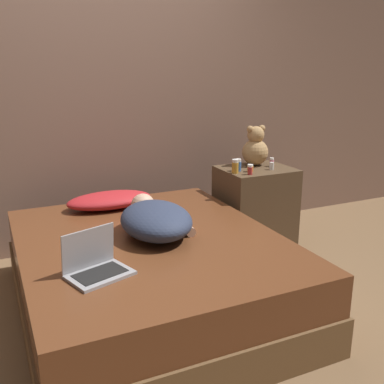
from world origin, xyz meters
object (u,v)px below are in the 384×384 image
(bottle_amber, at_px, (235,166))
(bottle_red, at_px, (250,170))
(bottle_pink, at_px, (272,162))
(person_lying, at_px, (155,219))
(teddy_bear, at_px, (255,148))
(pillow, at_px, (110,200))
(laptop, at_px, (96,265))
(bottle_orange, at_px, (250,168))
(bottle_blue, at_px, (238,165))
(bottle_white, at_px, (272,166))

(bottle_amber, bearing_deg, bottle_red, -46.55)
(bottle_pink, xyz_separation_m, bottle_red, (-0.30, -0.16, 0.00))
(person_lying, xyz_separation_m, teddy_bear, (1.09, 0.61, 0.25))
(pillow, bearing_deg, person_lying, -79.12)
(bottle_amber, bearing_deg, laptop, -146.98)
(person_lying, height_order, bottle_red, bottle_red)
(bottle_amber, bearing_deg, pillow, 167.68)
(bottle_orange, height_order, bottle_amber, bottle_amber)
(bottle_pink, relative_size, bottle_blue, 0.75)
(bottle_pink, bearing_deg, bottle_white, -124.67)
(bottle_red, xyz_separation_m, bottle_amber, (-0.08, 0.08, 0.02))
(bottle_red, xyz_separation_m, bottle_white, (0.24, 0.07, -0.01))
(laptop, bearing_deg, pillow, 53.11)
(bottle_orange, bearing_deg, pillow, 168.82)
(bottle_blue, bearing_deg, bottle_amber, -136.19)
(bottle_pink, height_order, bottle_blue, bottle_blue)
(person_lying, relative_size, bottle_orange, 13.16)
(laptop, bearing_deg, bottle_blue, 15.08)
(pillow, xyz_separation_m, bottle_amber, (0.92, -0.20, 0.20))
(pillow, bearing_deg, bottle_orange, -11.18)
(pillow, bearing_deg, teddy_bear, -0.99)
(teddy_bear, bearing_deg, pillow, 179.01)
(bottle_red, bearing_deg, bottle_white, 15.50)
(bottle_blue, height_order, bottle_amber, bottle_amber)
(teddy_bear, xyz_separation_m, bottle_blue, (-0.23, -0.13, -0.09))
(laptop, bearing_deg, bottle_orange, 11.84)
(pillow, height_order, bottle_pink, bottle_pink)
(bottle_white, bearing_deg, bottle_orange, 176.52)
(person_lying, height_order, bottle_amber, bottle_amber)
(bottle_red, xyz_separation_m, bottle_blue, (-0.02, 0.14, 0.01))
(laptop, height_order, teddy_bear, teddy_bear)
(teddy_bear, xyz_separation_m, bottle_red, (-0.21, -0.26, -0.10))
(pillow, xyz_separation_m, bottle_orange, (1.05, -0.21, 0.18))
(pillow, distance_m, person_lying, 0.64)
(bottle_pink, xyz_separation_m, bottle_orange, (-0.25, -0.08, -0.01))
(laptop, bearing_deg, bottle_amber, 14.55)
(person_lying, distance_m, bottle_amber, 0.92)
(bottle_orange, bearing_deg, bottle_white, -3.48)
(pillow, relative_size, laptop, 1.76)
(laptop, relative_size, bottle_white, 5.93)
(bottle_pink, height_order, bottle_white, bottle_pink)
(person_lying, distance_m, laptop, 0.61)
(pillow, height_order, bottle_amber, bottle_amber)
(teddy_bear, bearing_deg, bottle_blue, -151.55)
(person_lying, bearing_deg, bottle_amber, 34.04)
(bottle_pink, relative_size, bottle_red, 0.95)
(bottle_red, distance_m, bottle_amber, 0.12)
(person_lying, height_order, bottle_orange, bottle_orange)
(pillow, relative_size, bottle_orange, 10.80)
(person_lying, xyz_separation_m, bottle_red, (0.88, 0.34, 0.15))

